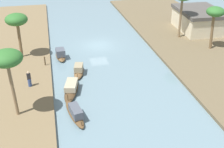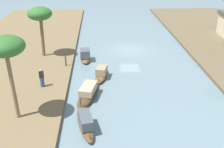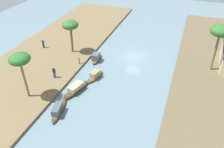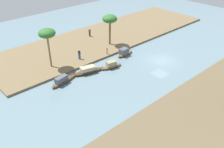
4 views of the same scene
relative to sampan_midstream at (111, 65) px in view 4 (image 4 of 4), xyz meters
name	(u,v)px [view 4 (image 4 of 4)]	position (x,y,z in m)	size (l,w,h in m)	color
river_water	(161,60)	(-7.76, 3.68, -0.42)	(73.05, 73.05, 0.00)	slate
riverbank_left	(107,36)	(-7.76, -9.87, -0.26)	(45.95, 13.65, 0.32)	brown
sampan_midstream	(111,65)	(0.00, 0.00, 0.00)	(3.63, 1.74, 1.12)	brown
sampan_open_hull	(88,71)	(3.67, -1.18, -0.01)	(5.06, 2.37, 1.05)	#47331E
sampan_upstream_small	(124,53)	(-4.62, -1.75, 0.09)	(3.53, 1.37, 1.32)	brown
sampan_downstream_large	(63,80)	(7.93, -1.29, 0.01)	(4.60, 1.81, 1.17)	brown
person_on_near_bank	(90,33)	(-5.09, -11.86, 0.60)	(0.44, 0.44, 1.59)	#232328
person_by_mooring	(79,55)	(2.19, -5.25, 0.61)	(0.37, 0.39, 1.68)	#33477A
mooring_post	(107,51)	(-2.36, -3.66, 0.45)	(0.14, 0.14, 1.10)	#4C3823
palm_tree_left_near	(110,19)	(-5.48, -6.42, 4.53)	(2.62, 2.62, 5.48)	brown
palm_tree_left_far	(47,34)	(6.88, -6.18, 5.18)	(2.49, 2.49, 6.09)	#7F6647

